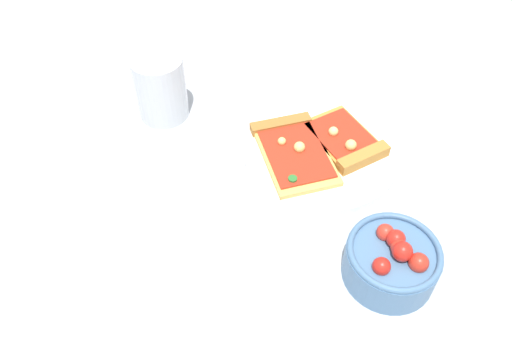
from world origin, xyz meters
The scene contains 7 objects.
ground_plane centered at (0.00, 0.00, 0.00)m, with size 2.40×2.40×0.00m, color #B2B7BC.
plate centered at (-0.03, 0.00, 0.01)m, with size 0.24×0.24×0.01m, color white.
pizza_slice_near centered at (-0.05, 0.04, 0.02)m, with size 0.19×0.17×0.02m.
pizza_slice_far centered at (-0.01, -0.04, 0.02)m, with size 0.15×0.15×0.02m.
salad_bowl centered at (-0.21, -0.13, 0.03)m, with size 0.12×0.12×0.08m.
soda_glass centered at (-0.01, 0.28, 0.05)m, with size 0.08×0.08×0.11m.
paper_napkin centered at (-0.21, 0.18, 0.00)m, with size 0.15×0.13×0.00m, color white.
Camera 1 is at (-0.61, -0.07, 0.60)m, focal length 36.77 mm.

